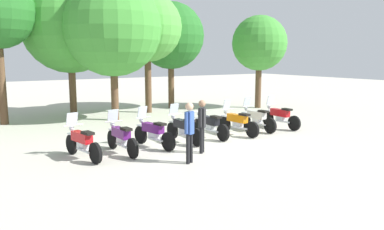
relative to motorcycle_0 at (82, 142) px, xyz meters
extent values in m
plane|color=#BCB7A8|center=(4.44, 0.21, -0.52)|extent=(80.00, 80.00, 0.00)
cylinder|color=black|center=(-0.13, 0.72, -0.20)|extent=(0.22, 0.65, 0.64)
cylinder|color=black|center=(0.15, -0.80, -0.20)|extent=(0.22, 0.65, 0.64)
cube|color=silver|center=(-0.13, 0.72, 0.14)|extent=(0.18, 0.38, 0.04)
cube|color=red|center=(0.00, 0.01, 0.15)|extent=(0.43, 0.98, 0.30)
cube|color=silver|center=(0.01, -0.04, -0.12)|extent=(0.29, 0.43, 0.24)
cube|color=black|center=(0.07, -0.38, 0.34)|extent=(0.32, 0.48, 0.08)
cylinder|color=silver|center=(-0.12, 0.63, 0.12)|extent=(0.09, 0.23, 0.64)
cylinder|color=silver|center=(-0.10, 0.54, 0.45)|extent=(0.62, 0.15, 0.04)
sphere|color=silver|center=(-0.12, 0.67, 0.33)|extent=(0.19, 0.19, 0.16)
cylinder|color=silver|center=(-0.09, -0.37, -0.18)|extent=(0.20, 0.70, 0.07)
cube|color=silver|center=(-0.11, 0.60, 0.65)|extent=(0.38, 0.20, 0.39)
cylinder|color=black|center=(1.24, 0.72, -0.20)|extent=(0.13, 0.64, 0.64)
cylinder|color=black|center=(1.31, -0.83, -0.20)|extent=(0.13, 0.64, 0.64)
cube|color=silver|center=(1.24, 0.72, 0.14)|extent=(0.14, 0.37, 0.04)
cube|color=#59196B|center=(1.27, 0.00, 0.15)|extent=(0.30, 0.96, 0.30)
cube|color=silver|center=(1.27, -0.05, -0.12)|extent=(0.24, 0.41, 0.24)
cube|color=black|center=(1.29, -0.40, 0.34)|extent=(0.26, 0.45, 0.08)
cylinder|color=silver|center=(1.24, 0.63, 0.12)|extent=(0.06, 0.23, 0.64)
cylinder|color=silver|center=(1.25, 0.54, 0.45)|extent=(0.62, 0.07, 0.04)
sphere|color=silver|center=(1.24, 0.67, 0.33)|extent=(0.17, 0.17, 0.16)
cylinder|color=silver|center=(1.13, -0.36, -0.18)|extent=(0.10, 0.70, 0.07)
cube|color=silver|center=(1.24, 0.60, 0.65)|extent=(0.37, 0.15, 0.39)
cylinder|color=black|center=(2.39, 0.93, -0.20)|extent=(0.22, 0.65, 0.64)
cylinder|color=black|center=(2.69, -0.59, -0.20)|extent=(0.22, 0.65, 0.64)
cube|color=silver|center=(2.39, 0.93, 0.14)|extent=(0.19, 0.38, 0.04)
cube|color=#59196B|center=(2.53, 0.22, 0.15)|extent=(0.44, 0.98, 0.30)
cube|color=silver|center=(2.54, 0.17, -0.12)|extent=(0.29, 0.44, 0.24)
cube|color=black|center=(2.61, -0.17, 0.34)|extent=(0.32, 0.48, 0.08)
cylinder|color=silver|center=(2.41, 0.84, 0.12)|extent=(0.09, 0.23, 0.64)
cylinder|color=silver|center=(2.42, 0.75, 0.45)|extent=(0.62, 0.16, 0.04)
sphere|color=silver|center=(2.40, 0.88, 0.33)|extent=(0.19, 0.19, 0.16)
cylinder|color=silver|center=(2.44, -0.16, -0.18)|extent=(0.20, 0.70, 0.07)
cube|color=silver|center=(2.41, 0.81, 0.65)|extent=(0.38, 0.20, 0.39)
cylinder|color=black|center=(3.75, 1.02, -0.20)|extent=(0.15, 0.65, 0.64)
cylinder|color=black|center=(3.86, -0.53, -0.20)|extent=(0.15, 0.65, 0.64)
cube|color=silver|center=(3.75, 1.02, 0.14)|extent=(0.15, 0.37, 0.04)
cube|color=black|center=(3.80, 0.29, 0.15)|extent=(0.33, 0.97, 0.30)
cube|color=silver|center=(3.80, 0.24, -0.12)|extent=(0.25, 0.41, 0.24)
cube|color=black|center=(3.83, -0.11, 0.34)|extent=(0.27, 0.46, 0.08)
cylinder|color=silver|center=(3.75, 0.93, 0.12)|extent=(0.07, 0.23, 0.64)
cylinder|color=silver|center=(3.76, 0.84, 0.45)|extent=(0.62, 0.08, 0.04)
sphere|color=silver|center=(3.75, 0.97, 0.33)|extent=(0.17, 0.17, 0.16)
cylinder|color=silver|center=(3.67, -0.07, -0.18)|extent=(0.12, 0.70, 0.07)
cube|color=silver|center=(3.76, 0.90, 0.65)|extent=(0.37, 0.16, 0.39)
cylinder|color=black|center=(5.02, 1.18, -0.20)|extent=(0.14, 0.64, 0.64)
cylinder|color=black|center=(5.11, -0.37, -0.20)|extent=(0.14, 0.64, 0.64)
cube|color=silver|center=(5.02, 1.18, 0.14)|extent=(0.14, 0.37, 0.04)
cube|color=black|center=(5.06, 0.46, 0.15)|extent=(0.32, 0.96, 0.30)
cube|color=silver|center=(5.07, 0.41, -0.12)|extent=(0.24, 0.41, 0.24)
cube|color=black|center=(5.09, 0.06, 0.34)|extent=(0.27, 0.45, 0.08)
cylinder|color=silver|center=(5.03, 1.09, 0.12)|extent=(0.06, 0.23, 0.64)
cylinder|color=silver|center=(5.03, 1.00, 0.45)|extent=(0.62, 0.07, 0.04)
sphere|color=silver|center=(5.02, 1.13, 0.33)|extent=(0.17, 0.17, 0.16)
cylinder|color=silver|center=(4.93, 0.10, -0.18)|extent=(0.11, 0.70, 0.07)
cylinder|color=black|center=(6.25, 1.04, -0.20)|extent=(0.17, 0.65, 0.64)
cylinder|color=black|center=(6.42, -0.50, -0.20)|extent=(0.17, 0.65, 0.64)
cube|color=silver|center=(6.25, 1.04, 0.14)|extent=(0.16, 0.37, 0.04)
cube|color=orange|center=(6.33, 0.32, 0.15)|extent=(0.36, 0.97, 0.30)
cube|color=silver|center=(6.33, 0.27, -0.12)|extent=(0.26, 0.42, 0.24)
cube|color=black|center=(6.37, -0.08, 0.34)|extent=(0.29, 0.46, 0.08)
cylinder|color=silver|center=(6.26, 0.95, 0.12)|extent=(0.07, 0.23, 0.64)
cylinder|color=silver|center=(6.27, 0.86, 0.45)|extent=(0.62, 0.10, 0.04)
sphere|color=silver|center=(6.25, 0.99, 0.33)|extent=(0.18, 0.18, 0.16)
cylinder|color=silver|center=(6.21, -0.05, -0.18)|extent=(0.15, 0.70, 0.07)
cube|color=silver|center=(6.26, 0.92, 0.65)|extent=(0.37, 0.17, 0.39)
cylinder|color=black|center=(7.58, 1.32, -0.20)|extent=(0.11, 0.64, 0.64)
cylinder|color=black|center=(7.61, -0.23, -0.20)|extent=(0.11, 0.64, 0.64)
cube|color=silver|center=(7.58, 1.32, 0.14)|extent=(0.13, 0.36, 0.04)
cube|color=silver|center=(7.59, 0.60, 0.15)|extent=(0.28, 0.95, 0.30)
cube|color=silver|center=(7.60, 0.55, -0.12)|extent=(0.23, 0.40, 0.24)
cube|color=black|center=(7.60, 0.20, 0.34)|extent=(0.25, 0.44, 0.08)
cylinder|color=silver|center=(7.58, 1.23, 0.12)|extent=(0.05, 0.23, 0.64)
cylinder|color=silver|center=(7.58, 1.14, 0.45)|extent=(0.62, 0.05, 0.04)
sphere|color=silver|center=(7.58, 1.27, 0.33)|extent=(0.16, 0.16, 0.16)
cylinder|color=silver|center=(7.44, 0.25, -0.18)|extent=(0.08, 0.70, 0.07)
cube|color=silver|center=(7.58, 1.20, 0.65)|extent=(0.36, 0.14, 0.39)
cylinder|color=black|center=(8.84, 1.22, -0.20)|extent=(0.12, 0.64, 0.64)
cylinder|color=black|center=(8.88, -0.33, -0.20)|extent=(0.12, 0.64, 0.64)
cube|color=silver|center=(8.84, 1.22, 0.14)|extent=(0.13, 0.36, 0.04)
cube|color=red|center=(8.86, 0.49, 0.15)|extent=(0.28, 0.96, 0.30)
cube|color=silver|center=(8.86, 0.44, -0.12)|extent=(0.23, 0.41, 0.24)
cube|color=black|center=(8.87, 0.09, 0.34)|extent=(0.25, 0.45, 0.08)
cylinder|color=silver|center=(8.84, 1.13, 0.12)|extent=(0.06, 0.23, 0.64)
cylinder|color=silver|center=(8.84, 1.04, 0.45)|extent=(0.62, 0.05, 0.04)
sphere|color=silver|center=(8.84, 1.17, 0.33)|extent=(0.16, 0.16, 0.16)
cylinder|color=silver|center=(8.71, 0.14, -0.18)|extent=(0.09, 0.70, 0.07)
cube|color=silver|center=(8.84, 1.10, 0.65)|extent=(0.36, 0.14, 0.39)
cylinder|color=black|center=(3.57, -1.32, -0.09)|extent=(0.15, 0.15, 0.85)
cylinder|color=black|center=(3.44, -1.43, -0.09)|extent=(0.15, 0.15, 0.85)
cube|color=#262628|center=(3.51, -1.38, 0.65)|extent=(0.30, 0.29, 0.63)
cylinder|color=#262628|center=(3.63, -1.28, 0.66)|extent=(0.11, 0.11, 0.60)
cylinder|color=#262628|center=(3.38, -1.48, 0.66)|extent=(0.11, 0.11, 0.60)
sphere|color=#A87A5B|center=(3.51, -1.38, 1.11)|extent=(0.32, 0.32, 0.23)
cylinder|color=black|center=(2.44, -2.24, -0.08)|extent=(0.15, 0.15, 0.88)
cylinder|color=black|center=(2.59, -2.17, -0.08)|extent=(0.15, 0.15, 0.88)
cube|color=#33519E|center=(2.52, -2.20, 0.69)|extent=(0.29, 0.28, 0.66)
cylinder|color=#33519E|center=(2.37, -2.27, 0.71)|extent=(0.11, 0.11, 0.63)
cylinder|color=#33519E|center=(2.66, -2.13, 0.71)|extent=(0.11, 0.11, 0.63)
sphere|color=#DBAD89|center=(2.52, -2.20, 1.17)|extent=(0.32, 0.32, 0.24)
cylinder|color=brown|center=(-1.31, 7.86, 1.45)|extent=(0.36, 0.36, 3.93)
cylinder|color=brown|center=(2.11, 8.76, 0.97)|extent=(0.36, 0.36, 2.97)
sphere|color=#3D8E33|center=(2.11, 8.76, 4.16)|extent=(4.88, 4.88, 4.88)
cylinder|color=brown|center=(3.47, 6.28, 0.90)|extent=(0.36, 0.36, 2.83)
sphere|color=#3D8E33|center=(3.47, 6.28, 3.95)|extent=(4.66, 4.66, 4.66)
cylinder|color=brown|center=(5.98, 7.73, 1.17)|extent=(0.36, 0.36, 3.37)
sphere|color=#4C9E3D|center=(5.98, 7.73, 4.17)|extent=(3.77, 3.77, 3.77)
cylinder|color=brown|center=(8.02, 8.78, 0.95)|extent=(0.36, 0.36, 2.94)
sphere|color=#236623|center=(8.02, 8.78, 3.81)|extent=(3.97, 3.97, 3.97)
cylinder|color=brown|center=(12.51, 6.00, 0.85)|extent=(0.36, 0.36, 2.74)
sphere|color=#3D8E33|center=(12.51, 6.00, 3.37)|extent=(3.28, 3.28, 3.28)
camera|label=1|loc=(-3.24, -11.51, 2.61)|focal=35.83mm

